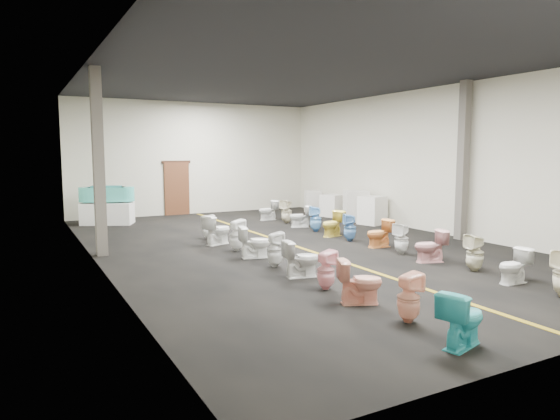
# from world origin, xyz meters

# --- Properties ---
(floor) EXTENTS (16.00, 16.00, 0.00)m
(floor) POSITION_xyz_m (0.00, 0.00, 0.00)
(floor) COLOR black
(floor) RESTS_ON ground
(ceiling) EXTENTS (16.00, 16.00, 0.00)m
(ceiling) POSITION_xyz_m (0.00, 0.00, 4.50)
(ceiling) COLOR black
(ceiling) RESTS_ON ground
(wall_back) EXTENTS (10.00, 0.00, 10.00)m
(wall_back) POSITION_xyz_m (0.00, 8.00, 2.25)
(wall_back) COLOR beige
(wall_back) RESTS_ON ground
(wall_left) EXTENTS (0.00, 16.00, 16.00)m
(wall_left) POSITION_xyz_m (-5.00, 0.00, 2.25)
(wall_left) COLOR beige
(wall_left) RESTS_ON ground
(wall_right) EXTENTS (0.00, 16.00, 16.00)m
(wall_right) POSITION_xyz_m (5.00, 0.00, 2.25)
(wall_right) COLOR beige
(wall_right) RESTS_ON ground
(aisle_stripe) EXTENTS (0.12, 15.60, 0.01)m
(aisle_stripe) POSITION_xyz_m (0.00, 0.00, 0.00)
(aisle_stripe) COLOR olive
(aisle_stripe) RESTS_ON floor
(back_door) EXTENTS (1.00, 0.10, 2.10)m
(back_door) POSITION_xyz_m (-0.80, 7.94, 1.05)
(back_door) COLOR #562D19
(back_door) RESTS_ON floor
(door_frame) EXTENTS (1.15, 0.08, 0.10)m
(door_frame) POSITION_xyz_m (-0.80, 7.95, 2.12)
(door_frame) COLOR #331C11
(door_frame) RESTS_ON back_door
(column_left) EXTENTS (0.25, 0.25, 4.50)m
(column_left) POSITION_xyz_m (-4.75, 1.00, 2.25)
(column_left) COLOR #59544C
(column_left) RESTS_ON floor
(column_right) EXTENTS (0.25, 0.25, 4.50)m
(column_right) POSITION_xyz_m (4.75, -1.50, 2.25)
(column_right) COLOR #59544C
(column_right) RESTS_ON floor
(display_table) EXTENTS (1.90, 1.48, 0.76)m
(display_table) POSITION_xyz_m (-3.73, 6.48, 0.38)
(display_table) COLOR white
(display_table) RESTS_ON floor
(bathtub) EXTENTS (1.81, 1.00, 0.55)m
(bathtub) POSITION_xyz_m (-3.73, 6.48, 1.07)
(bathtub) COLOR #40BAAD
(bathtub) RESTS_ON display_table
(appliance_crate_a) EXTENTS (0.94, 0.94, 0.98)m
(appliance_crate_a) POSITION_xyz_m (4.40, 2.08, 0.49)
(appliance_crate_a) COLOR white
(appliance_crate_a) RESTS_ON floor
(appliance_crate_b) EXTENTS (1.08, 1.08, 1.12)m
(appliance_crate_b) POSITION_xyz_m (4.40, 3.02, 0.56)
(appliance_crate_b) COLOR silver
(appliance_crate_b) RESTS_ON floor
(appliance_crate_c) EXTENTS (0.95, 0.95, 0.86)m
(appliance_crate_c) POSITION_xyz_m (4.40, 4.49, 0.43)
(appliance_crate_c) COLOR silver
(appliance_crate_c) RESTS_ON floor
(appliance_crate_d) EXTENTS (0.84, 0.84, 0.92)m
(appliance_crate_d) POSITION_xyz_m (4.40, 5.98, 0.46)
(appliance_crate_d) COLOR silver
(appliance_crate_d) RESTS_ON floor
(toilet_left_0) EXTENTS (0.83, 0.61, 0.76)m
(toilet_left_0) POSITION_xyz_m (-1.58, -7.23, 0.38)
(toilet_left_0) COLOR #30ABB4
(toilet_left_0) RESTS_ON floor
(toilet_left_1) EXTENTS (0.36, 0.35, 0.75)m
(toilet_left_1) POSITION_xyz_m (-1.53, -6.20, 0.38)
(toilet_left_1) COLOR #FBB598
(toilet_left_1) RESTS_ON floor
(toilet_left_2) EXTENTS (0.84, 0.67, 0.75)m
(toilet_left_2) POSITION_xyz_m (-1.61, -5.12, 0.37)
(toilet_left_2) COLOR #F5A68E
(toilet_left_2) RESTS_ON floor
(toilet_left_3) EXTENTS (0.38, 0.37, 0.73)m
(toilet_left_3) POSITION_xyz_m (-1.63, -4.14, 0.36)
(toilet_left_3) COLOR #F7AFB6
(toilet_left_3) RESTS_ON floor
(toilet_left_4) EXTENTS (0.79, 0.53, 0.75)m
(toilet_left_4) POSITION_xyz_m (-1.55, -3.13, 0.38)
(toilet_left_4) COLOR silver
(toilet_left_4) RESTS_ON floor
(toilet_left_5) EXTENTS (0.41, 0.40, 0.78)m
(toilet_left_5) POSITION_xyz_m (-1.61, -2.09, 0.39)
(toilet_left_5) COLOR silver
(toilet_left_5) RESTS_ON floor
(toilet_left_6) EXTENTS (0.82, 0.57, 0.76)m
(toilet_left_6) POSITION_xyz_m (-1.59, -1.02, 0.38)
(toilet_left_6) COLOR white
(toilet_left_6) RESTS_ON floor
(toilet_left_7) EXTENTS (0.42, 0.41, 0.81)m
(toilet_left_7) POSITION_xyz_m (-1.64, -0.05, 0.41)
(toilet_left_7) COLOR white
(toilet_left_7) RESTS_ON floor
(toilet_left_8) EXTENTS (0.90, 0.71, 0.81)m
(toilet_left_8) POSITION_xyz_m (-1.74, 1.03, 0.40)
(toilet_left_8) COLOR white
(toilet_left_8) RESTS_ON floor
(toilet_left_9) EXTENTS (0.33, 0.32, 0.71)m
(toilet_left_9) POSITION_xyz_m (-1.68, 1.92, 0.35)
(toilet_left_9) COLOR white
(toilet_left_9) RESTS_ON floor
(toilet_right_1) EXTENTS (0.68, 0.40, 0.68)m
(toilet_right_1) POSITION_xyz_m (1.77, -5.49, 0.34)
(toilet_right_1) COLOR white
(toilet_right_1) RESTS_ON floor
(toilet_right_2) EXTENTS (0.41, 0.41, 0.80)m
(toilet_right_2) POSITION_xyz_m (1.91, -4.44, 0.40)
(toilet_right_2) COLOR beige
(toilet_right_2) RESTS_ON floor
(toilet_right_3) EXTENTS (0.82, 0.61, 0.75)m
(toilet_right_3) POSITION_xyz_m (1.73, -3.35, 0.37)
(toilet_right_3) COLOR #DD9B9C
(toilet_right_3) RESTS_ON floor
(toilet_right_4) EXTENTS (0.44, 0.43, 0.77)m
(toilet_right_4) POSITION_xyz_m (1.77, -2.35, 0.39)
(toilet_right_4) COLOR white
(toilet_right_4) RESTS_ON floor
(toilet_right_5) EXTENTS (0.74, 0.43, 0.74)m
(toilet_right_5) POSITION_xyz_m (1.88, -1.38, 0.37)
(toilet_right_5) COLOR #EE9347
(toilet_right_5) RESTS_ON floor
(toilet_right_6) EXTENTS (0.47, 0.46, 0.78)m
(toilet_right_6) POSITION_xyz_m (1.73, -0.28, 0.39)
(toilet_right_6) COLOR #6199D1
(toilet_right_6) RESTS_ON floor
(toilet_right_7) EXTENTS (0.83, 0.61, 0.76)m
(toilet_right_7) POSITION_xyz_m (1.76, 0.63, 0.38)
(toilet_right_7) COLOR #EDD34E
(toilet_right_7) RESTS_ON floor
(toilet_right_8) EXTENTS (0.48, 0.48, 0.81)m
(toilet_right_8) POSITION_xyz_m (1.82, 1.67, 0.41)
(toilet_right_8) COLOR #79BEF5
(toilet_right_8) RESTS_ON floor
(toilet_right_9) EXTENTS (0.82, 0.65, 0.73)m
(toilet_right_9) POSITION_xyz_m (1.84, 2.68, 0.36)
(toilet_right_9) COLOR white
(toilet_right_9) RESTS_ON floor
(toilet_right_10) EXTENTS (0.51, 0.50, 0.84)m
(toilet_right_10) POSITION_xyz_m (1.89, 3.70, 0.42)
(toilet_right_10) COLOR beige
(toilet_right_10) RESTS_ON floor
(toilet_right_11) EXTENTS (0.72, 0.42, 0.73)m
(toilet_right_11) POSITION_xyz_m (1.69, 4.77, 0.36)
(toilet_right_11) COLOR white
(toilet_right_11) RESTS_ON floor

